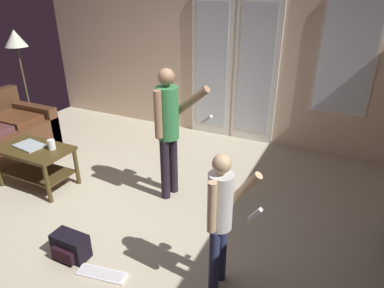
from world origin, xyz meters
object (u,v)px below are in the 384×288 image
coffee_table (36,158)px  person_adult (169,124)px  person_child (221,213)px  loose_keyboard (102,274)px  cup_near_edge (51,145)px  laptop_closed (29,146)px  backpack (70,247)px  floor_lamp (16,45)px

coffee_table → person_adult: (1.58, 0.51, 0.54)m
person_adult → person_child: size_ratio=1.26×
person_adult → person_child: 1.43m
loose_keyboard → cup_near_edge: 1.78m
coffee_table → person_adult: bearing=18.0°
person_adult → person_child: person_adult is taller
laptop_closed → backpack: bearing=-23.1°
coffee_table → person_child: size_ratio=0.74×
coffee_table → person_adult: person_adult is taller
floor_lamp → laptop_closed: 2.13m
coffee_table → cup_near_edge: bearing=17.8°
loose_keyboard → cup_near_edge: cup_near_edge is taller
coffee_table → person_child: person_child is taller
floor_lamp → loose_keyboard: bearing=-33.2°
person_adult → cup_near_edge: person_adult is taller
coffee_table → floor_lamp: (-1.55, 1.25, 1.07)m
laptop_closed → coffee_table: bearing=-1.4°
coffee_table → loose_keyboard: size_ratio=1.96×
person_adult → coffee_table: bearing=-162.0°
coffee_table → laptop_closed: size_ratio=2.52×
coffee_table → backpack: (1.26, -0.79, -0.25)m
laptop_closed → loose_keyboard: bearing=-18.5°
person_adult → person_child: bearing=-45.1°
coffee_table → cup_near_edge: (0.23, 0.07, 0.20)m
laptop_closed → person_child: bearing=-2.9°
coffee_table → backpack: bearing=-32.0°
coffee_table → cup_near_edge: cup_near_edge is taller
loose_keyboard → coffee_table: bearing=153.0°
person_child → backpack: size_ratio=3.60×
person_adult → backpack: size_ratio=4.53×
backpack → cup_near_edge: (-1.03, 0.86, 0.45)m
floor_lamp → cup_near_edge: 2.30m
floor_lamp → laptop_closed: floor_lamp is taller
floor_lamp → loose_keyboard: 4.08m
laptop_closed → floor_lamp: bearing=147.6°
coffee_table → loose_keyboard: (1.65, -0.84, -0.36)m
loose_keyboard → laptop_closed: 1.99m
cup_near_edge → floor_lamp: bearing=146.4°
floor_lamp → backpack: (2.80, -2.04, -1.32)m
person_adult → cup_near_edge: size_ratio=12.69×
coffee_table → person_adult: 1.75m
coffee_table → laptop_closed: (-0.08, 0.01, 0.15)m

